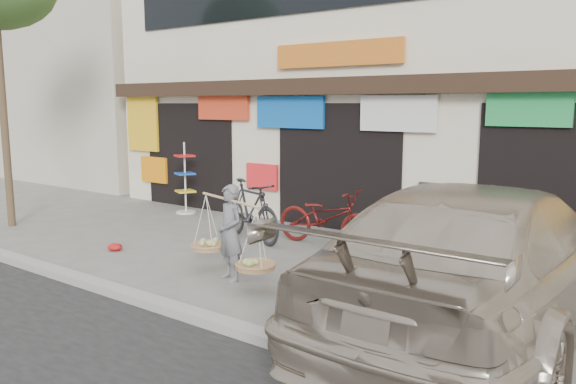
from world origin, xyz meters
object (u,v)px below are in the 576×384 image
Objects in this scene: bike_1 at (250,210)px; suv at (482,257)px; bike_2 at (326,218)px; display_rack at (185,185)px; street_vendor at (230,237)px.

suv is (5.09, -1.78, 0.29)m from bike_1.
bike_1 is 1.53m from bike_2.
bike_2 is (1.43, 0.54, -0.06)m from bike_1.
display_rack reaches higher than bike_1.
bike_2 is at bearing 106.71° from street_vendor.
bike_1 is at bearing 107.63° from bike_2.
bike_2 is 4.34m from suv.
street_vendor is at bearing -128.71° from bike_1.
bike_1 is at bearing -19.72° from suv.
bike_2 is 4.58m from display_rack.
suv is at bearing -91.31° from bike_1.
suv is 3.50× the size of display_rack.
bike_1 reaches higher than bike_2.
street_vendor is 3.71m from suv.
suv reaches higher than bike_2.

